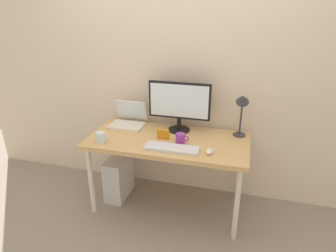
# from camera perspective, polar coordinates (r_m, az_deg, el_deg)

# --- Properties ---
(ground_plane) EXTENTS (6.00, 6.00, 0.00)m
(ground_plane) POSITION_cam_1_polar(r_m,az_deg,el_deg) (2.95, 0.00, -15.01)
(ground_plane) COLOR gray
(back_wall) EXTENTS (4.40, 0.04, 2.60)m
(back_wall) POSITION_cam_1_polar(r_m,az_deg,el_deg) (2.77, 2.22, 12.19)
(back_wall) COLOR beige
(back_wall) RESTS_ON ground_plane
(desk) EXTENTS (1.40, 0.67, 0.70)m
(desk) POSITION_cam_1_polar(r_m,az_deg,el_deg) (2.61, 0.00, -3.71)
(desk) COLOR tan
(desk) RESTS_ON ground_plane
(monitor) EXTENTS (0.57, 0.20, 0.46)m
(monitor) POSITION_cam_1_polar(r_m,az_deg,el_deg) (2.66, 2.20, 4.36)
(monitor) COLOR black
(monitor) RESTS_ON desk
(laptop) EXTENTS (0.32, 0.28, 0.22)m
(laptop) POSITION_cam_1_polar(r_m,az_deg,el_deg) (2.89, -7.59, 1.38)
(laptop) COLOR silver
(laptop) RESTS_ON desk
(desk_lamp) EXTENTS (0.11, 0.16, 0.42)m
(desk_lamp) POSITION_cam_1_polar(r_m,az_deg,el_deg) (2.59, 14.14, 3.89)
(desk_lamp) COLOR #333338
(desk_lamp) RESTS_ON desk
(keyboard) EXTENTS (0.44, 0.14, 0.02)m
(keyboard) POSITION_cam_1_polar(r_m,az_deg,el_deg) (2.38, 0.74, -4.34)
(keyboard) COLOR silver
(keyboard) RESTS_ON desk
(mouse) EXTENTS (0.06, 0.09, 0.03)m
(mouse) POSITION_cam_1_polar(r_m,az_deg,el_deg) (2.35, 7.96, -4.90)
(mouse) COLOR silver
(mouse) RESTS_ON desk
(coffee_mug) EXTENTS (0.11, 0.08, 0.08)m
(coffee_mug) POSITION_cam_1_polar(r_m,az_deg,el_deg) (2.49, 2.45, -2.38)
(coffee_mug) COLOR purple
(coffee_mug) RESTS_ON desk
(glass_cup) EXTENTS (0.12, 0.08, 0.09)m
(glass_cup) POSITION_cam_1_polar(r_m,az_deg,el_deg) (2.56, -12.85, -2.16)
(glass_cup) COLOR silver
(glass_cup) RESTS_ON desk
(photo_frame) EXTENTS (0.11, 0.03, 0.09)m
(photo_frame) POSITION_cam_1_polar(r_m,az_deg,el_deg) (2.56, -0.96, -1.54)
(photo_frame) COLOR orange
(photo_frame) RESTS_ON desk
(computer_tower) EXTENTS (0.18, 0.36, 0.42)m
(computer_tower) POSITION_cam_1_polar(r_m,az_deg,el_deg) (3.01, -9.52, -9.65)
(computer_tower) COLOR silver
(computer_tower) RESTS_ON ground_plane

